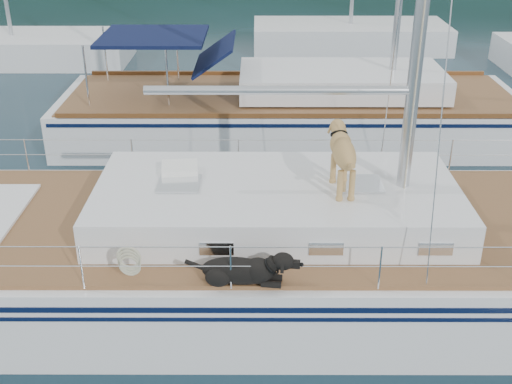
{
  "coord_description": "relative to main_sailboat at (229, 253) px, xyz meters",
  "views": [
    {
      "loc": [
        0.52,
        -8.3,
        5.72
      ],
      "look_at": [
        0.5,
        0.2,
        1.6
      ],
      "focal_mm": 45.0,
      "sensor_mm": 36.0,
      "label": 1
    }
  ],
  "objects": [
    {
      "name": "neighbor_sailboat",
      "position": [
        1.33,
        6.6,
        -0.05
      ],
      "size": [
        11.0,
        3.5,
        13.3
      ],
      "color": "white",
      "rests_on": "ground"
    },
    {
      "name": "bg_boat_west",
      "position": [
        -8.1,
        14.0,
        -0.23
      ],
      "size": [
        8.0,
        3.0,
        11.65
      ],
      "color": "white",
      "rests_on": "ground"
    },
    {
      "name": "ground",
      "position": [
        -0.1,
        0.0,
        -0.68
      ],
      "size": [
        120.0,
        120.0,
        0.0
      ],
      "primitive_type": "plane",
      "color": "black",
      "rests_on": "ground"
    },
    {
      "name": "main_sailboat",
      "position": [
        0.0,
        0.0,
        0.0
      ],
      "size": [
        12.0,
        3.8,
        14.01
      ],
      "color": "white",
      "rests_on": "ground"
    },
    {
      "name": "bg_boat_center",
      "position": [
        3.9,
        16.0,
        -0.22
      ],
      "size": [
        7.2,
        3.0,
        11.65
      ],
      "color": "white",
      "rests_on": "ground"
    }
  ]
}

